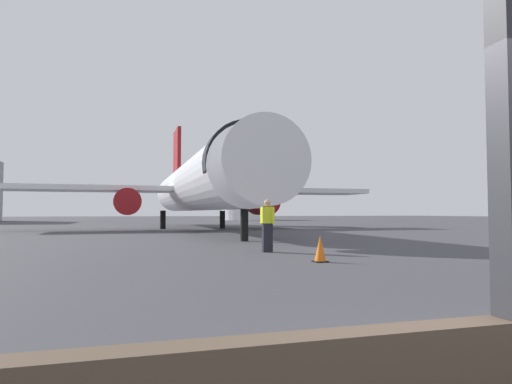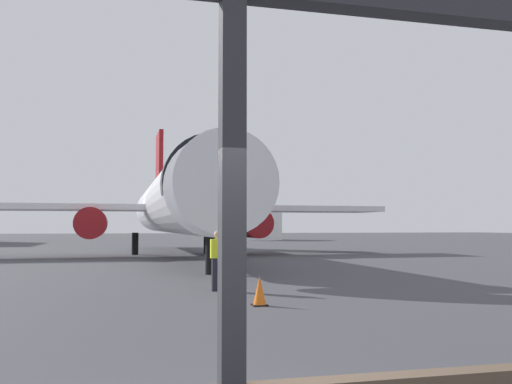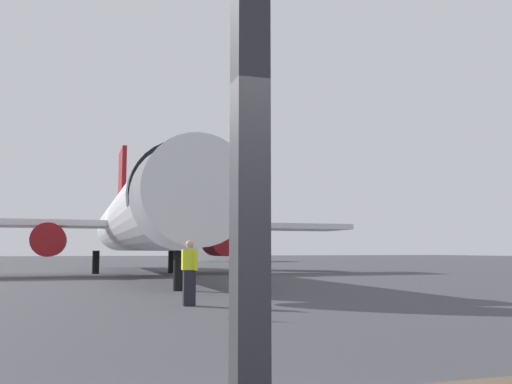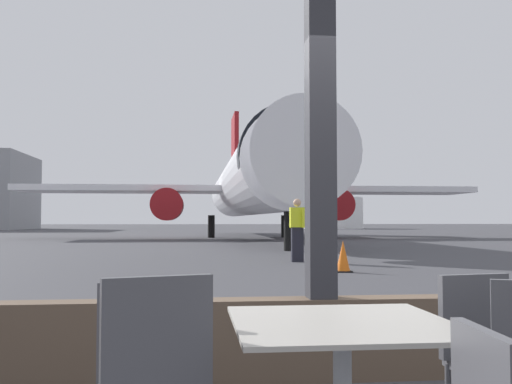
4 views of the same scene
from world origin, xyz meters
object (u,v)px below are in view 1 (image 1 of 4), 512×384
Objects in this scene: airplane at (199,185)px; traffic_cone at (320,249)px; ground_crew_worker at (267,225)px; fuel_storage_tank at (246,208)px.

airplane is 49.22× the size of traffic_cone.
fuel_storage_tank reaches higher than ground_crew_worker.
airplane is at bearing -109.76° from fuel_storage_tank.
ground_crew_worker reaches higher than traffic_cone.
traffic_cone is at bearing -81.84° from ground_crew_worker.
ground_crew_worker is at bearing 98.16° from traffic_cone.
ground_crew_worker is at bearing -92.03° from airplane.
traffic_cone is 0.08× the size of fuel_storage_tank.
fuel_storage_tank reaches higher than traffic_cone.
traffic_cone is at bearing -103.26° from fuel_storage_tank.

